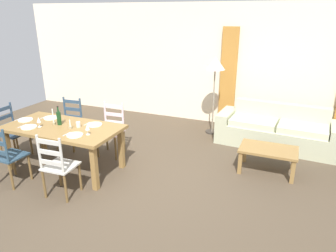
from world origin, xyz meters
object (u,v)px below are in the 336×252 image
at_px(coffee_cup_primary, 78,124).
at_px(coffee_table, 268,152).
at_px(dining_chair_near_left, 6,155).
at_px(dining_chair_far_left, 70,124).
at_px(dining_chair_near_right, 58,166).
at_px(wine_bottle, 59,118).
at_px(dining_table, 63,131).
at_px(wine_glass_near_left, 39,120).
at_px(wine_glass_near_right, 87,128).
at_px(standing_lamp, 215,68).
at_px(couch, 277,131).
at_px(dining_chair_far_right, 112,130).
at_px(dining_chair_head_west, 11,131).

height_order(coffee_cup_primary, coffee_table, coffee_cup_primary).
relative_size(dining_chair_near_left, dining_chair_far_left, 1.00).
distance_m(dining_chair_near_right, wine_bottle, 1.04).
xyz_separation_m(dining_table, dining_chair_near_right, (0.49, -0.71, -0.19)).
bearing_deg(wine_glass_near_left, wine_glass_near_right, 1.13).
bearing_deg(coffee_table, wine_glass_near_left, -159.16).
height_order(coffee_table, standing_lamp, standing_lamp).
bearing_deg(couch, dining_table, -143.37).
xyz_separation_m(wine_bottle, couch, (3.28, 2.32, -0.58)).
relative_size(dining_chair_near_left, dining_chair_far_right, 1.00).
bearing_deg(wine_glass_near_right, couch, 44.14).
distance_m(wine_bottle, coffee_table, 3.44).
bearing_deg(wine_glass_near_right, wine_glass_near_left, -178.87).
height_order(dining_chair_far_left, dining_chair_head_west, same).
height_order(dining_chair_far_left, coffee_table, dining_chair_far_left).
relative_size(dining_chair_far_right, wine_bottle, 3.04).
bearing_deg(dining_chair_near_left, coffee_cup_primary, 48.65).
relative_size(dining_chair_near_right, standing_lamp, 0.59).
xyz_separation_m(wine_glass_near_right, standing_lamp, (1.23, 2.69, 0.55)).
relative_size(wine_bottle, wine_glass_near_right, 1.96).
distance_m(dining_table, couch, 3.99).
bearing_deg(dining_chair_near_right, dining_chair_head_west, 156.45).
xyz_separation_m(dining_chair_far_left, couch, (3.68, 1.61, -0.19)).
bearing_deg(coffee_cup_primary, wine_glass_near_right, -32.17).
relative_size(dining_table, dining_chair_near_right, 1.98).
xyz_separation_m(couch, coffee_table, (-0.06, -1.22, 0.06)).
height_order(wine_glass_near_right, couch, wine_glass_near_right).
bearing_deg(dining_chair_far_right, wine_glass_near_right, -78.45).
bearing_deg(dining_chair_near_right, wine_glass_near_left, 145.47).
height_order(wine_glass_near_left, coffee_cup_primary, wine_glass_near_left).
height_order(couch, standing_lamp, standing_lamp).
distance_m(dining_chair_head_west, coffee_table, 4.47).
bearing_deg(dining_chair_near_right, dining_chair_far_left, 123.59).
height_order(dining_chair_near_left, wine_glass_near_right, dining_chair_near_left).
bearing_deg(dining_chair_near_right, wine_bottle, 127.31).
bearing_deg(dining_table, dining_chair_head_west, 179.10).
bearing_deg(standing_lamp, couch, -7.76).
height_order(dining_table, wine_bottle, wine_bottle).
bearing_deg(coffee_cup_primary, dining_chair_near_right, -74.10).
distance_m(dining_chair_head_west, coffee_cup_primary, 1.49).
bearing_deg(dining_table, standing_lamp, 54.32).
relative_size(wine_bottle, standing_lamp, 0.19).
bearing_deg(wine_bottle, dining_chair_far_right, 55.66).
distance_m(dining_table, dining_chair_head_west, 1.20).
height_order(coffee_cup_primary, standing_lamp, standing_lamp).
distance_m(dining_chair_near_right, dining_chair_far_right, 1.51).
height_order(dining_chair_far_left, coffee_cup_primary, dining_chair_far_left).
height_order(wine_glass_near_right, standing_lamp, standing_lamp).
height_order(dining_chair_far_left, wine_glass_near_left, dining_chair_far_left).
bearing_deg(wine_bottle, standing_lamp, 52.43).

